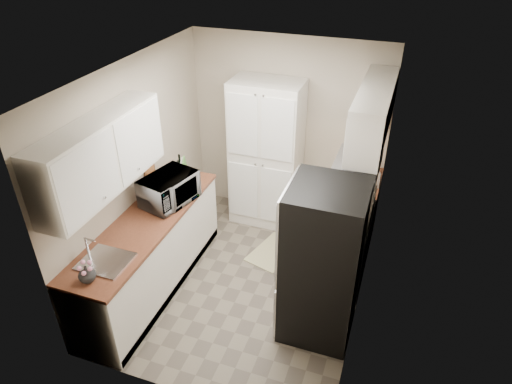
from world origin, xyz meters
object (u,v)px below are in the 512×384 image
refrigerator (322,263)px  microwave (169,189)px  wine_bottle (180,168)px  pantry_cabinet (266,155)px  electric_range (338,245)px  toaster_oven (363,174)px

refrigerator → microwave: size_ratio=2.77×
microwave → wine_bottle: size_ratio=2.08×
pantry_cabinet → electric_range: size_ratio=1.77×
electric_range → refrigerator: (-0.03, -0.80, 0.37)m
pantry_cabinet → wine_bottle: bearing=-136.6°
electric_range → toaster_oven: toaster_oven is taller
electric_range → wine_bottle: wine_bottle is taller
refrigerator → wine_bottle: bearing=155.2°
pantry_cabinet → microwave: pantry_cabinet is taller
refrigerator → microwave: (-1.85, 0.39, 0.24)m
pantry_cabinet → toaster_oven: 1.30m
refrigerator → toaster_oven: refrigerator is taller
microwave → wine_bottle: bearing=28.9°
pantry_cabinet → refrigerator: 2.07m
refrigerator → toaster_oven: (0.15, 1.57, 0.18)m
electric_range → refrigerator: bearing=-92.5°
electric_range → microwave: 2.02m
wine_bottle → pantry_cabinet: bearing=43.4°
pantry_cabinet → toaster_oven: size_ratio=5.36×
microwave → toaster_oven: bearing=-45.1°
microwave → wine_bottle: 0.55m
pantry_cabinet → microwave: size_ratio=3.25×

